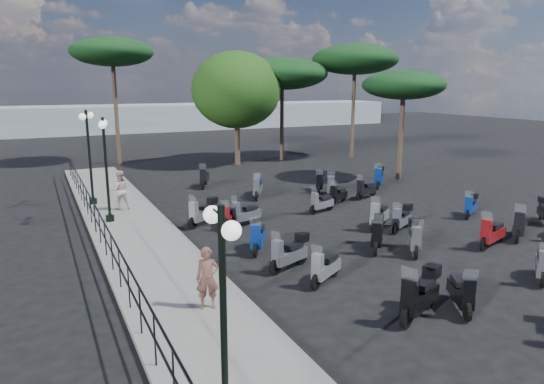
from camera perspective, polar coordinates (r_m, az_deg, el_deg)
name	(u,v)px	position (r m, az deg, el deg)	size (l,w,h in m)	color
ground	(328,233)	(18.25, 6.60, -4.87)	(120.00, 120.00, 0.00)	black
sidewalk	(135,233)	(18.65, -15.83, -4.65)	(3.00, 30.00, 0.15)	slate
railing	(97,217)	(18.07, -19.92, -2.77)	(0.04, 26.04, 1.10)	black
lamp_post_0	(224,316)	(7.03, -5.72, -14.31)	(0.30, 1.10, 3.72)	black
lamp_post_1	(106,163)	(19.75, -18.96, 3.25)	(0.45, 1.19, 4.08)	black
lamp_post_2	(89,151)	(22.95, -20.71, 4.51)	(0.69, 1.15, 4.20)	black
woman	(207,278)	(11.85, -7.60, -10.01)	(0.56, 0.37, 1.53)	brown
pedestrian_far	(120,190)	(21.77, -17.49, 0.22)	(0.83, 0.65, 1.70)	#BEA4A3
scooter_0	(420,295)	(12.24, 17.00, -11.55)	(1.73, 0.99, 1.47)	black
scooter_1	(325,268)	(13.71, 6.27, -8.91)	(1.42, 0.93, 1.27)	black
scooter_2	(289,253)	(14.60, 2.05, -7.24)	(1.58, 0.82, 1.32)	black
scooter_3	(258,238)	(16.12, -1.67, -5.41)	(1.03, 1.48, 1.35)	black
scooter_4	(203,213)	(19.21, -8.11, -2.45)	(1.50, 1.05, 1.34)	black
scooter_5	(204,178)	(26.31, -7.95, 1.59)	(0.93, 1.62, 1.39)	black
scooter_6	(461,293)	(12.96, 21.38, -11.04)	(0.95, 1.43, 1.28)	black
scooter_7	(377,235)	(16.66, 12.28, -4.91)	(1.27, 1.41, 1.38)	black
scooter_8	(414,238)	(16.65, 16.41, -5.24)	(1.12, 1.41, 1.31)	black
scooter_9	(229,217)	(18.78, -5.09, -2.98)	(1.00, 1.29, 1.22)	black
scooter_10	(245,214)	(19.04, -3.17, -2.65)	(1.59, 0.69, 1.29)	black
scooter_11	(257,189)	(23.55, -1.72, 0.37)	(0.98, 1.51, 1.34)	black
scooter_13	(543,266)	(15.78, 29.24, -7.56)	(1.35, 1.07, 1.29)	black
scooter_14	(379,216)	(19.11, 12.47, -2.78)	(1.50, 1.08, 1.39)	black
scooter_15	(321,203)	(21.03, 5.83, -1.33)	(1.46, 0.64, 1.19)	black
scooter_16	(338,195)	(22.61, 7.78, -0.39)	(1.37, 0.85, 1.20)	black
scooter_17	(259,186)	(24.32, -1.57, 0.68)	(0.91, 1.39, 1.24)	black
scooter_19	(492,234)	(18.14, 24.46, -4.50)	(1.67, 0.75, 1.36)	black
scooter_20	(519,226)	(19.52, 27.09, -3.54)	(1.54, 1.10, 1.41)	black
scooter_21	(402,219)	(19.01, 15.03, -3.06)	(1.41, 0.86, 1.22)	black
scooter_22	(331,185)	(24.20, 6.94, 0.77)	(1.12, 1.55, 1.40)	black
scooter_23	(320,182)	(25.11, 5.68, 1.12)	(1.07, 1.39, 1.28)	black
scooter_27	(471,206)	(21.93, 22.36, -1.54)	(1.36, 0.91, 1.20)	black
scooter_28	(366,190)	(23.89, 10.98, 0.25)	(1.52, 0.72, 1.25)	black
scooter_29	(379,177)	(26.65, 12.51, 1.68)	(1.40, 1.41, 1.44)	black
broadleaf_tree	(236,90)	(33.08, -4.20, 11.87)	(6.00, 6.00, 7.61)	#38281E
pine_0	(282,74)	(35.19, 1.20, 13.73)	(6.47, 6.47, 7.30)	#38281E
pine_1	(355,60)	(37.08, 9.73, 15.10)	(6.32, 6.32, 8.31)	#38281E
pine_2	(112,52)	(35.09, -18.30, 15.33)	(5.47, 5.47, 8.50)	#38281E
pine_3	(404,85)	(28.95, 15.24, 12.00)	(4.70, 4.70, 6.22)	#38281E
distant_hills	(122,118)	(60.48, -17.22, 8.29)	(70.00, 8.00, 3.00)	gray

